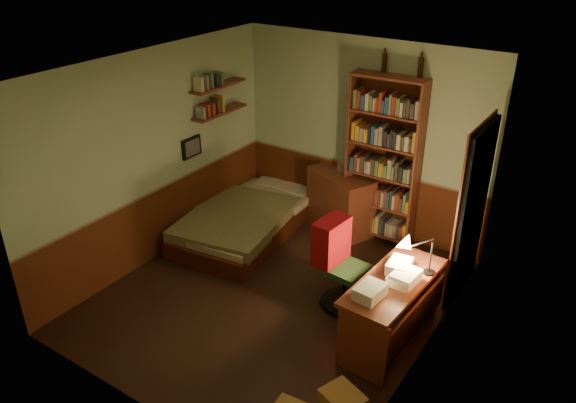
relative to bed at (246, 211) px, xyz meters
The scene contains 22 objects.
floor 1.55m from the bed, 39.91° to the right, with size 3.50×4.00×0.02m, color black.
ceiling 2.74m from the bed, 39.91° to the right, with size 3.50×4.00×0.02m, color silver.
wall_back 1.84m from the bed, 41.88° to the left, with size 3.50×0.02×2.60m, color #9EB791.
wall_left 1.50m from the bed, 121.75° to the right, with size 0.02×4.00×2.60m, color #9EB791.
wall_right 3.23m from the bed, 18.38° to the right, with size 0.02×4.00×2.60m, color #9EB791.
wall_front 3.34m from the bed, 68.73° to the right, with size 3.50×0.02×2.60m, color #9EB791.
doorway 2.98m from the bed, ahead, with size 0.06×0.90×2.00m, color black.
door_trim 2.94m from the bed, ahead, with size 0.02×0.98×2.08m, color #38160A.
bed is the anchor object (origin of this frame).
dresser 1.29m from the bed, 38.24° to the left, with size 0.93×0.47×0.83m, color maroon.
mini_stereo 1.50m from the bed, 41.53° to the left, with size 0.23×0.18×0.12m, color #B2B2B7.
bookshelf 1.95m from the bed, 29.60° to the left, with size 0.95×0.29×2.21m, color maroon.
bottle_left 2.64m from the bed, 34.93° to the left, with size 0.06×0.06×0.23m, color black.
bottle_right 2.92m from the bed, 27.79° to the left, with size 0.06×0.06×0.23m, color black.
desk 2.71m from the bed, 20.00° to the right, with size 0.55×1.33×0.71m, color maroon.
paper_stack 2.67m from the bed, 16.66° to the right, with size 0.21×0.29×0.11m, color silver.
desk_lamp 2.94m from the bed, 12.61° to the right, with size 0.19×0.19×0.64m, color black.
office_chair 2.02m from the bed, 20.15° to the right, with size 0.43×0.38×0.87m, color #295329.
red_jacket 2.15m from the bed, 20.58° to the right, with size 0.24×0.44×0.51m, color #B00E18.
wall_shelf_lower 1.37m from the bed, 164.85° to the left, with size 0.20×0.90×0.03m, color maroon.
wall_shelf_upper 1.71m from the bed, 164.85° to the left, with size 0.20×0.90×0.03m, color maroon.
framed_picture 1.15m from the bed, 146.56° to the right, with size 0.04×0.32×0.26m, color black.
Camera 1 is at (3.04, -4.32, 3.88)m, focal length 35.00 mm.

